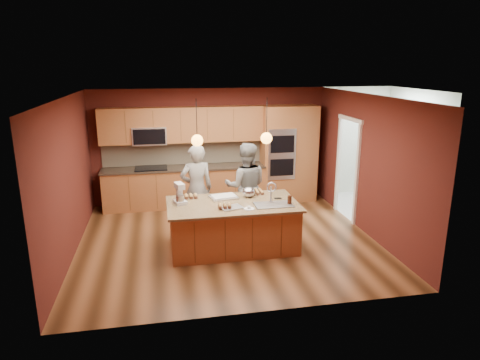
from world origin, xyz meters
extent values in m
plane|color=#412612|center=(0.00, 0.00, 0.00)|extent=(5.50, 5.50, 0.00)
plane|color=white|center=(0.00, 0.00, 2.70)|extent=(5.50, 5.50, 0.00)
plane|color=#4E1B16|center=(0.00, 2.50, 1.35)|extent=(5.50, 0.00, 5.50)
plane|color=#4E1B16|center=(0.00, -2.50, 1.35)|extent=(5.50, 0.00, 5.50)
plane|color=#4E1B16|center=(-2.75, 0.00, 1.35)|extent=(0.00, 5.00, 5.00)
plane|color=#4E1B16|center=(2.75, 0.00, 1.35)|extent=(0.00, 5.00, 5.00)
cube|color=#9C5B2D|center=(-0.65, 2.20, 0.45)|extent=(3.70, 0.60, 0.90)
cube|color=black|center=(-0.65, 2.19, 0.92)|extent=(3.74, 0.64, 0.04)
cube|color=beige|center=(-0.65, 2.48, 1.22)|extent=(3.70, 0.03, 0.56)
cube|color=#9C5B2D|center=(-0.65, 2.32, 1.90)|extent=(3.70, 0.36, 0.80)
cube|color=black|center=(-1.40, 2.18, 0.94)|extent=(0.72, 0.52, 0.03)
cube|color=silver|center=(-1.40, 2.30, 1.68)|extent=(0.76, 0.40, 0.40)
cube|color=#9C5B2D|center=(1.60, 2.20, 1.15)|extent=(0.80, 0.60, 2.30)
cube|color=silver|center=(1.60, 1.90, 1.20)|extent=(0.66, 0.04, 1.20)
cube|color=#9C5B2D|center=(2.25, 2.20, 1.15)|extent=(0.50, 0.60, 2.30)
plane|color=beige|center=(3.65, 1.20, 0.00)|extent=(2.60, 2.60, 0.00)
plane|color=beige|center=(4.55, 1.20, 1.35)|extent=(0.00, 2.70, 2.70)
cube|color=white|center=(4.35, 1.20, 1.95)|extent=(0.35, 2.40, 0.75)
cylinder|color=black|center=(-0.56, -0.36, 2.35)|extent=(0.01, 0.01, 0.70)
sphere|color=orange|center=(-0.56, -0.36, 2.00)|extent=(0.20, 0.20, 0.20)
cylinder|color=black|center=(0.64, -0.36, 2.35)|extent=(0.01, 0.01, 0.70)
sphere|color=orange|center=(0.64, -0.36, 2.00)|extent=(0.20, 0.20, 0.20)
cube|color=#9C5B2D|center=(0.04, -0.36, 0.41)|extent=(2.22, 1.20, 0.81)
cube|color=tan|center=(0.04, -0.36, 0.83)|extent=(2.32, 1.30, 0.04)
cube|color=silver|center=(0.74, -0.59, 0.77)|extent=(0.67, 0.39, 0.18)
imported|color=black|center=(-0.52, 0.54, 0.88)|extent=(0.69, 0.49, 1.76)
imported|color=slate|center=(0.47, 0.54, 0.88)|extent=(0.96, 0.81, 1.76)
cube|color=silver|center=(-0.88, -0.21, 0.88)|extent=(0.26, 0.30, 0.06)
cube|color=silver|center=(-0.88, -0.11, 1.04)|extent=(0.12, 0.10, 0.25)
cube|color=silver|center=(-0.88, -0.19, 1.18)|extent=(0.19, 0.28, 0.10)
cylinder|color=#B9BBC1|center=(-0.88, -0.25, 0.95)|extent=(0.15, 0.15, 0.14)
cube|color=silver|center=(-0.07, -0.04, 0.87)|extent=(0.55, 0.45, 0.03)
cube|color=silver|center=(-0.07, -0.04, 0.89)|extent=(0.48, 0.38, 0.02)
cube|color=silver|center=(-0.02, -0.62, 0.86)|extent=(0.43, 0.36, 0.02)
ellipsoid|color=#B9BBC1|center=(0.40, -0.06, 0.95)|extent=(0.23, 0.23, 0.20)
cylinder|color=white|center=(0.26, -0.74, 0.86)|extent=(0.19, 0.19, 0.01)
cylinder|color=#36170B|center=(1.02, -0.59, 0.93)|extent=(0.08, 0.08, 0.15)
cube|color=black|center=(0.91, -0.26, 0.86)|extent=(0.14, 0.09, 0.01)
cube|color=silver|center=(4.22, 0.85, 0.47)|extent=(0.72, 0.73, 0.93)
cube|color=silver|center=(4.22, 1.55, 0.46)|extent=(0.65, 0.66, 0.92)
camera|label=1|loc=(-1.18, -7.47, 3.26)|focal=32.00mm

